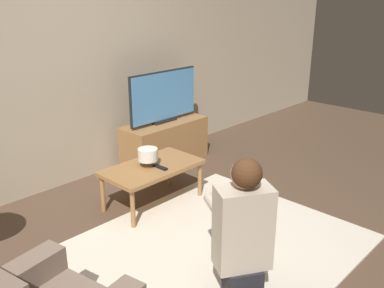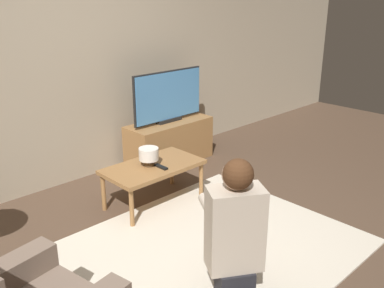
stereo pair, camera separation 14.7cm
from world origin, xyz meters
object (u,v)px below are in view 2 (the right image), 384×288
at_px(coffee_table, 153,169).
at_px(table_lamp, 149,155).
at_px(person_kneeling, 236,236).
at_px(tv, 168,96).

distance_m(coffee_table, table_lamp, 0.15).
relative_size(coffee_table, table_lamp, 5.03).
relative_size(person_kneeling, table_lamp, 5.45).
distance_m(tv, table_lamp, 1.10).
distance_m(tv, person_kneeling, 2.49).
distance_m(tv, coffee_table, 1.13).
height_order(tv, person_kneeling, tv).
height_order(person_kneeling, table_lamp, person_kneeling).
xyz_separation_m(coffee_table, person_kneeling, (-0.51, -1.42, 0.14)).
bearing_deg(person_kneeling, coffee_table, -77.95).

